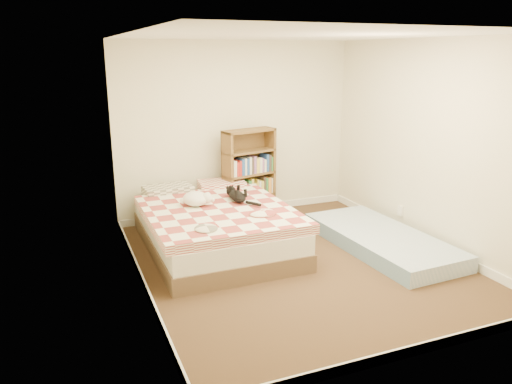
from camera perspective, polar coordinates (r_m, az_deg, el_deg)
name	(u,v)px	position (r m, az deg, el deg)	size (l,w,h in m)	color
room	(299,161)	(5.44, 4.98, 3.59)	(3.51, 4.01, 2.51)	#43311D
bed	(214,225)	(6.18, -4.84, -3.78)	(1.68, 2.28, 0.61)	brown
bookshelf	(249,184)	(7.20, -0.86, 0.89)	(0.84, 0.44, 1.30)	#513B1B
floor_mattress	(381,240)	(6.38, 14.14, -5.35)	(0.95, 2.11, 0.19)	#7197BD
black_cat	(237,195)	(6.21, -2.24, -0.38)	(0.22, 0.66, 0.15)	black
white_dog	(197,199)	(6.04, -6.78, -0.77)	(0.37, 0.40, 0.17)	white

